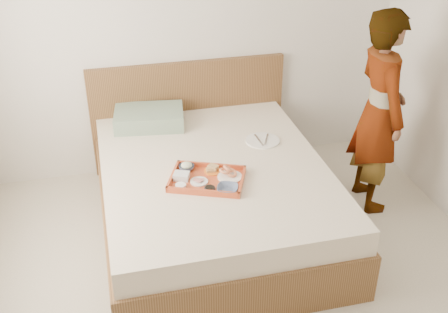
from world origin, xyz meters
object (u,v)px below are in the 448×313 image
bed (214,196)px  dinner_plate (263,141)px  person (379,112)px  tray (207,179)px

bed → dinner_plate: (0.44, 0.26, 0.27)m
person → bed: bearing=95.4°
dinner_plate → person: size_ratio=0.17×
tray → dinner_plate: bearing=63.2°
bed → tray: (-0.09, -0.20, 0.29)m
bed → dinner_plate: dinner_plate is taller
tray → person: person is taller
tray → dinner_plate: size_ratio=1.87×
dinner_plate → tray: bearing=-139.3°
dinner_plate → person: (0.83, -0.21, 0.24)m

